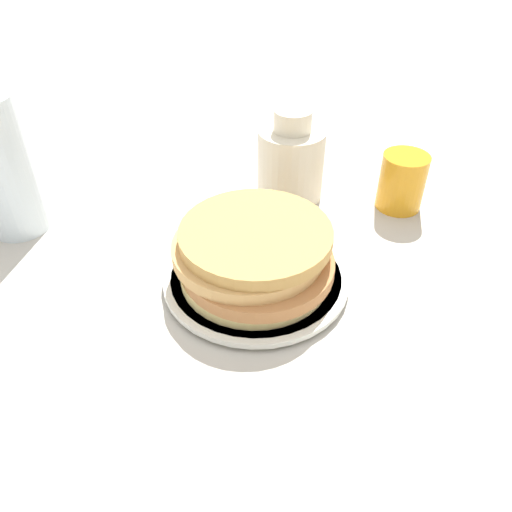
% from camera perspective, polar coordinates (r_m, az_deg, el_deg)
% --- Properties ---
extents(ground_plane, '(4.00, 4.00, 0.00)m').
position_cam_1_polar(ground_plane, '(0.60, 1.89, -3.28)').
color(ground_plane, '#BCB7AD').
extents(plate, '(0.22, 0.22, 0.01)m').
position_cam_1_polar(plate, '(0.60, 0.00, -2.46)').
color(plate, silver).
rests_on(plate, ground_plane).
extents(pancake_stack, '(0.19, 0.19, 0.06)m').
position_cam_1_polar(pancake_stack, '(0.58, -0.20, 0.19)').
color(pancake_stack, '#D2BB74').
rests_on(pancake_stack, plate).
extents(juice_glass, '(0.07, 0.07, 0.08)m').
position_cam_1_polar(juice_glass, '(0.75, 16.57, 8.04)').
color(juice_glass, orange).
rests_on(juice_glass, ground_plane).
extents(cream_jug, '(0.10, 0.10, 0.13)m').
position_cam_1_polar(cream_jug, '(0.74, 4.00, 10.81)').
color(cream_jug, beige).
rests_on(cream_jug, ground_plane).
extents(water_bottle_far, '(0.08, 0.08, 0.20)m').
position_cam_1_polar(water_bottle_far, '(0.72, -27.09, 9.16)').
color(water_bottle_far, silver).
rests_on(water_bottle_far, ground_plane).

